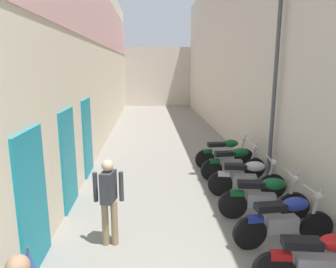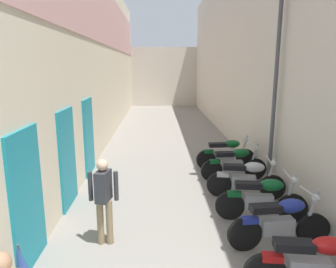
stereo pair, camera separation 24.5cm
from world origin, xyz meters
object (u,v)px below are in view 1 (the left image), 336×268
Objects in this scene: motorcycle_fourth at (264,196)px; street_lamp at (272,76)px; motorcycle_fifth at (247,177)px; motorcycle_sixth at (234,162)px; pedestrian_mid_alley at (109,196)px; motorcycle_second at (322,261)px; umbrella_leaning at (30,265)px; motorcycle_third at (285,220)px; motorcycle_seventh at (225,152)px.

street_lamp is at bearing 68.67° from motorcycle_fourth.
motorcycle_fourth is 1.01× the size of motorcycle_fifth.
pedestrian_mid_alley reaches higher than motorcycle_sixth.
motorcycle_second is 3.39m from pedestrian_mid_alley.
umbrella_leaning is (-0.80, -1.52, -0.24)m from pedestrian_mid_alley.
motorcycle_third is 0.99m from motorcycle_fourth.
motorcycle_fifth is 5.15m from umbrella_leaning.
motorcycle_seventh is at bearing 55.52° from umbrella_leaning.
motorcycle_fourth is at bearing 90.00° from motorcycle_third.
pedestrian_mid_alley is (-3.05, -1.89, 0.42)m from motorcycle_fifth.
motorcycle_sixth is 0.37× the size of street_lamp.
street_lamp reaches higher than motorcycle_seventh.
motorcycle_sixth and motorcycle_seventh have the same top height.
motorcycle_fourth is 3.35m from motorcycle_seventh.
umbrella_leaning is (-3.86, -3.40, 0.18)m from motorcycle_fifth.
motorcycle_fifth is at bearing -90.00° from motorcycle_seventh.
motorcycle_sixth is 1.00× the size of motorcycle_seventh.
pedestrian_mid_alley is (-3.05, -3.08, 0.42)m from motorcycle_sixth.
motorcycle_fifth is (-0.00, 3.31, 0.00)m from motorcycle_second.
motorcycle_third is at bearing -90.00° from motorcycle_fifth.
motorcycle_third is 1.01× the size of motorcycle_fifth.
motorcycle_third is 4.34m from motorcycle_seventh.
umbrella_leaning is (-3.86, -2.26, 0.18)m from motorcycle_fourth.
motorcycle_fifth is at bearing 41.44° from umbrella_leaning.
motorcycle_third is at bearing 18.31° from umbrella_leaning.
motorcycle_fourth is 3.17m from pedestrian_mid_alley.
motorcycle_seventh is 2.92m from street_lamp.
street_lamp reaches higher than motorcycle_sixth.
motorcycle_sixth is at bearing 45.26° from pedestrian_mid_alley.
motorcycle_third is at bearing 90.00° from motorcycle_second.
motorcycle_fourth reaches higher than umbrella_leaning.
motorcycle_sixth is 2.54m from street_lamp.
motorcycle_fifth is 0.99× the size of motorcycle_seventh.
motorcycle_second and motorcycle_third have the same top height.
umbrella_leaning is at bearing -149.57° from motorcycle_fourth.
motorcycle_sixth is at bearing 90.00° from motorcycle_third.
motorcycle_second is at bearing -90.00° from motorcycle_seventh.
motorcycle_sixth is at bearing 90.00° from motorcycle_second.
street_lamp is (0.70, -1.55, 2.38)m from motorcycle_seventh.
street_lamp is (0.70, 0.66, 2.38)m from motorcycle_fifth.
pedestrian_mid_alley is at bearing -134.74° from motorcycle_sixth.
motorcycle_sixth is (0.00, 3.32, 0.00)m from motorcycle_third.
motorcycle_fourth is at bearing -90.00° from motorcycle_seventh.
motorcycle_fifth is (-0.00, 2.13, 0.00)m from motorcycle_third.
motorcycle_seventh is at bearing 90.00° from motorcycle_second.
street_lamp is (0.70, 3.97, 2.38)m from motorcycle_second.
motorcycle_sixth is (0.00, 1.19, 0.00)m from motorcycle_fifth.
street_lamp is (0.70, 2.79, 2.38)m from motorcycle_third.
motorcycle_seventh is at bearing 90.00° from motorcycle_third.
motorcycle_second is 1.17× the size of pedestrian_mid_alley.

